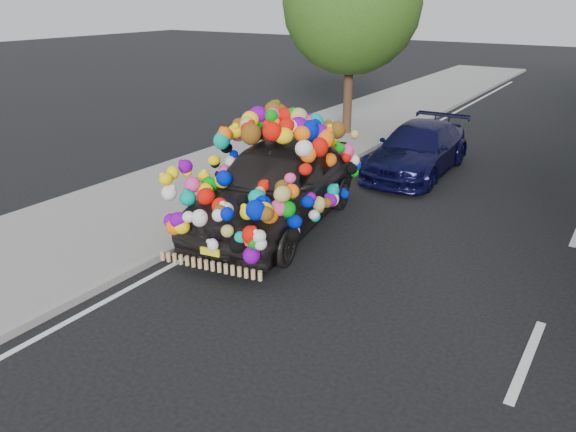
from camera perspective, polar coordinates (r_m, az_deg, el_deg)
name	(u,v)px	position (r m, az deg, el deg)	size (l,w,h in m)	color
ground	(286,285)	(8.92, -0.18, -7.03)	(100.00, 100.00, 0.00)	black
sidewalk	(102,225)	(11.58, -18.38, -0.91)	(4.00, 60.00, 0.12)	gray
kerb	(176,248)	(10.22, -11.34, -3.17)	(0.15, 60.00, 0.13)	gray
lane_markings	(527,359)	(7.87, 23.10, -13.23)	(6.00, 50.00, 0.01)	silver
tree_near_sidewalk	(351,3)	(17.98, 6.46, 20.67)	(4.20, 4.20, 6.13)	#332114
plush_art_car	(276,166)	(10.78, -1.27, 5.08)	(3.14, 5.46, 2.34)	black
navy_sedan	(418,149)	(14.68, 13.05, 6.63)	(1.74, 4.27, 1.24)	black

